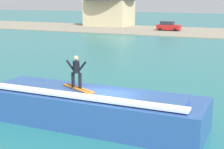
{
  "coord_description": "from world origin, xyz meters",
  "views": [
    {
      "loc": [
        6.45,
        -13.99,
        6.0
      ],
      "look_at": [
        -0.88,
        2.4,
        1.97
      ],
      "focal_mm": 54.64,
      "sensor_mm": 36.0,
      "label": 1
    }
  ],
  "objects_px": {
    "surfboard": "(78,88)",
    "house_with_chimney": "(109,7)",
    "car_near_shore": "(168,26)",
    "surfer": "(76,70)",
    "wave_crest": "(92,108)"
  },
  "relations": [
    {
      "from": "surfboard",
      "to": "house_with_chimney",
      "type": "relative_size",
      "value": 0.19
    },
    {
      "from": "wave_crest",
      "to": "surfboard",
      "type": "xyz_separation_m",
      "value": [
        -0.61,
        -0.19,
        0.94
      ]
    },
    {
      "from": "house_with_chimney",
      "to": "surfer",
      "type": "bearing_deg",
      "value": -66.98
    },
    {
      "from": "surfer",
      "to": "house_with_chimney",
      "type": "distance_m",
      "value": 59.35
    },
    {
      "from": "surfboard",
      "to": "car_near_shore",
      "type": "distance_m",
      "value": 48.85
    },
    {
      "from": "surfer",
      "to": "car_near_shore",
      "type": "height_order",
      "value": "surfer"
    },
    {
      "from": "surfboard",
      "to": "house_with_chimney",
      "type": "bearing_deg",
      "value": 113.09
    },
    {
      "from": "surfboard",
      "to": "house_with_chimney",
      "type": "xyz_separation_m",
      "value": [
        -23.29,
        54.62,
        2.45
      ]
    },
    {
      "from": "wave_crest",
      "to": "surfboard",
      "type": "relative_size",
      "value": 5.13
    },
    {
      "from": "surfboard",
      "to": "car_near_shore",
      "type": "bearing_deg",
      "value": 99.83
    },
    {
      "from": "surfboard",
      "to": "wave_crest",
      "type": "bearing_deg",
      "value": 17.64
    },
    {
      "from": "wave_crest",
      "to": "surfer",
      "type": "xyz_separation_m",
      "value": [
        -0.7,
        -0.19,
        1.84
      ]
    },
    {
      "from": "house_with_chimney",
      "to": "car_near_shore",
      "type": "bearing_deg",
      "value": -23.45
    },
    {
      "from": "surfboard",
      "to": "car_near_shore",
      "type": "height_order",
      "value": "car_near_shore"
    },
    {
      "from": "surfboard",
      "to": "surfer",
      "type": "bearing_deg",
      "value": 175.22
    }
  ]
}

